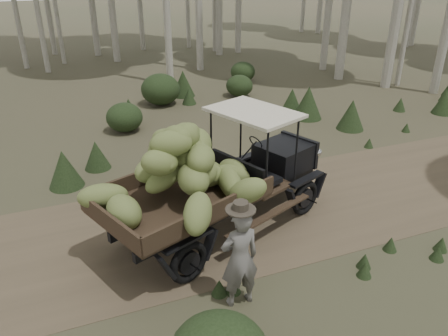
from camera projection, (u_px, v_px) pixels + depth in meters
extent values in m
plane|color=#473D2B|center=(308.00, 202.00, 10.18)|extent=(120.00, 120.00, 0.00)
cube|color=brown|center=(308.00, 202.00, 10.18)|extent=(70.00, 4.00, 0.01)
cube|color=black|center=(283.00, 156.00, 9.95)|extent=(1.35, 1.32, 0.58)
cube|color=black|center=(299.00, 149.00, 10.31)|extent=(0.49, 1.02, 0.66)
cube|color=black|center=(237.00, 172.00, 8.99)|extent=(0.62, 1.41, 0.58)
cube|color=#38281C|center=(181.00, 201.00, 8.12)|extent=(3.45, 2.86, 0.08)
cube|color=#38281C|center=(151.00, 175.00, 8.66)|extent=(2.78, 1.15, 0.34)
cube|color=#38281C|center=(215.00, 212.00, 7.41)|extent=(2.78, 1.15, 0.34)
cube|color=#38281C|center=(109.00, 222.00, 7.12)|extent=(0.76, 1.79, 0.34)
cube|color=beige|center=(254.00, 112.00, 8.75)|extent=(1.79, 2.12, 0.06)
cube|color=black|center=(211.00, 193.00, 9.24)|extent=(4.56, 1.89, 0.19)
cube|color=black|center=(238.00, 207.00, 8.72)|extent=(4.56, 1.89, 0.19)
torus|color=black|center=(249.00, 173.00, 10.66)|extent=(0.80, 0.43, 0.80)
torus|color=black|center=(305.00, 198.00, 9.55)|extent=(0.80, 0.43, 0.80)
torus|color=black|center=(135.00, 223.00, 8.63)|extent=(0.80, 0.43, 0.80)
torus|color=black|center=(189.00, 262.00, 7.52)|extent=(0.80, 0.43, 0.80)
sphere|color=beige|center=(286.00, 141.00, 10.65)|extent=(0.19, 0.19, 0.19)
sphere|color=beige|center=(318.00, 152.00, 10.02)|extent=(0.19, 0.19, 0.19)
ellipsoid|color=olive|center=(232.00, 171.00, 8.67)|extent=(0.56, 0.93, 0.59)
ellipsoid|color=olive|center=(162.00, 160.00, 8.27)|extent=(0.99, 0.92, 0.70)
ellipsoid|color=olive|center=(191.00, 155.00, 7.73)|extent=(0.80, 0.47, 0.66)
ellipsoid|color=olive|center=(176.00, 140.00, 7.52)|extent=(0.77, 0.93, 0.73)
ellipsoid|color=olive|center=(206.00, 175.00, 8.38)|extent=(0.86, 0.90, 0.62)
ellipsoid|color=olive|center=(180.00, 165.00, 7.94)|extent=(0.59, 0.78, 0.53)
ellipsoid|color=olive|center=(197.00, 145.00, 8.09)|extent=(0.83, 1.03, 0.66)
ellipsoid|color=olive|center=(180.00, 140.00, 7.78)|extent=(0.99, 1.02, 0.72)
ellipsoid|color=olive|center=(124.00, 212.00, 7.27)|extent=(0.86, 1.00, 0.77)
ellipsoid|color=olive|center=(189.00, 160.00, 8.25)|extent=(0.87, 0.40, 0.54)
ellipsoid|color=olive|center=(162.00, 157.00, 7.51)|extent=(0.52, 0.93, 0.51)
ellipsoid|color=olive|center=(185.00, 136.00, 7.67)|extent=(0.89, 0.95, 0.70)
ellipsoid|color=olive|center=(229.00, 176.00, 8.44)|extent=(0.95, 0.64, 0.55)
ellipsoid|color=olive|center=(193.00, 179.00, 7.53)|extent=(0.56, 0.77, 0.62)
ellipsoid|color=olive|center=(164.00, 162.00, 7.47)|extent=(0.81, 0.87, 0.48)
ellipsoid|color=olive|center=(170.00, 141.00, 7.65)|extent=(0.79, 0.83, 0.47)
ellipsoid|color=olive|center=(210.00, 172.00, 8.69)|extent=(0.94, 0.96, 0.71)
ellipsoid|color=olive|center=(164.00, 178.00, 7.71)|extent=(0.96, 0.67, 0.63)
ellipsoid|color=olive|center=(201.00, 159.00, 7.60)|extent=(0.79, 0.95, 0.57)
ellipsoid|color=olive|center=(171.00, 144.00, 7.35)|extent=(0.79, 0.54, 0.46)
ellipsoid|color=olive|center=(103.00, 196.00, 7.63)|extent=(0.96, 0.60, 0.47)
ellipsoid|color=olive|center=(155.00, 168.00, 7.88)|extent=(1.02, 0.90, 0.51)
ellipsoid|color=olive|center=(160.00, 162.00, 7.29)|extent=(0.82, 0.60, 0.61)
ellipsoid|color=olive|center=(185.00, 142.00, 7.73)|extent=(0.84, 0.99, 0.51)
ellipsoid|color=olive|center=(230.00, 182.00, 8.19)|extent=(0.49, 0.99, 0.61)
ellipsoid|color=olive|center=(198.00, 174.00, 7.74)|extent=(0.91, 0.66, 0.61)
ellipsoid|color=olive|center=(189.00, 157.00, 7.77)|extent=(1.03, 0.74, 0.72)
ellipsoid|color=olive|center=(183.00, 136.00, 7.87)|extent=(0.84, 0.58, 0.64)
ellipsoid|color=olive|center=(198.00, 214.00, 7.04)|extent=(0.85, 1.03, 0.80)
ellipsoid|color=olive|center=(248.00, 191.00, 7.77)|extent=(0.96, 0.85, 0.74)
imported|color=#615D58|center=(240.00, 259.00, 6.86)|extent=(0.64, 0.42, 1.75)
cylinder|color=#352E25|center=(241.00, 210.00, 6.47)|extent=(0.47, 0.47, 0.02)
cylinder|color=#352E25|center=(241.00, 206.00, 6.44)|extent=(0.24, 0.24, 0.14)
ellipsoid|color=#233319|center=(160.00, 89.00, 16.69)|extent=(1.48, 1.48, 1.18)
ellipsoid|color=#233319|center=(124.00, 117.00, 14.14)|extent=(1.18, 1.18, 0.94)
cone|color=#233319|center=(308.00, 102.00, 15.28)|extent=(1.03, 1.03, 1.14)
cone|color=#233319|center=(400.00, 104.00, 16.14)|extent=(0.45, 0.45, 0.50)
cone|color=#233319|center=(96.00, 155.00, 11.66)|extent=(0.70, 0.70, 0.78)
cone|color=#233319|center=(129.00, 110.00, 15.04)|extent=(0.74, 0.74, 0.82)
cone|color=#233319|center=(64.00, 169.00, 10.69)|extent=(0.86, 0.86, 0.95)
cone|color=#233319|center=(183.00, 83.00, 17.79)|extent=(0.94, 0.94, 1.05)
cone|color=#233319|center=(351.00, 115.00, 14.32)|extent=(0.90, 0.90, 1.00)
ellipsoid|color=#233319|center=(243.00, 72.00, 19.89)|extent=(1.12, 1.12, 0.89)
cone|color=#233319|center=(446.00, 95.00, 17.25)|extent=(0.47, 0.47, 0.52)
cone|color=#233319|center=(100.00, 160.00, 11.78)|extent=(0.37, 0.37, 0.41)
cone|color=#233319|center=(189.00, 96.00, 16.90)|extent=(0.56, 0.56, 0.62)
ellipsoid|color=#233319|center=(239.00, 86.00, 17.76)|extent=(1.09, 1.09, 0.87)
cone|color=#233319|center=(292.00, 100.00, 15.95)|extent=(0.79, 0.79, 0.88)
cone|color=#233319|center=(444.00, 102.00, 15.79)|extent=(0.77, 0.77, 0.85)
cone|color=#233319|center=(219.00, 287.00, 7.33)|extent=(0.27, 0.27, 0.30)
cone|color=#233319|center=(233.00, 285.00, 7.37)|extent=(0.27, 0.27, 0.30)
cone|color=#233319|center=(441.00, 244.00, 8.44)|extent=(0.27, 0.27, 0.30)
cone|color=#233319|center=(299.00, 144.00, 12.95)|extent=(0.27, 0.27, 0.30)
cone|color=#233319|center=(225.00, 165.00, 11.64)|extent=(0.27, 0.27, 0.30)
cone|color=#233319|center=(257.00, 156.00, 12.18)|extent=(0.27, 0.27, 0.30)
cone|color=#233319|center=(391.00, 244.00, 8.44)|extent=(0.27, 0.27, 0.30)
cone|color=#233319|center=(364.00, 261.00, 7.97)|extent=(0.27, 0.27, 0.30)
cone|color=#233319|center=(369.00, 143.00, 13.05)|extent=(0.27, 0.27, 0.30)
cone|color=#233319|center=(406.00, 127.00, 14.23)|extent=(0.27, 0.27, 0.30)
cone|color=#233319|center=(438.00, 253.00, 8.18)|extent=(0.27, 0.27, 0.30)
cone|color=#233319|center=(365.00, 269.00, 7.75)|extent=(0.27, 0.27, 0.30)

